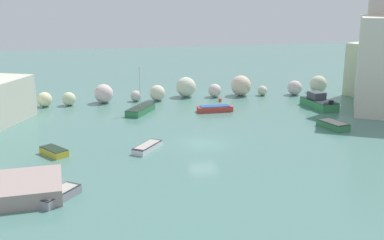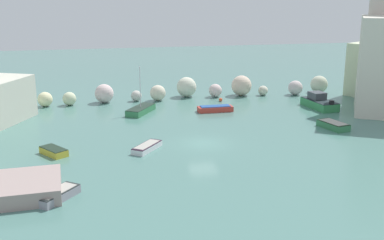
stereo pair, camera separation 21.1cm
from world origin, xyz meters
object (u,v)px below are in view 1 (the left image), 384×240
Objects in this scene: moored_boat_0 at (140,110)px; moored_boat_6 at (333,125)px; stone_dock at (0,190)px; channel_buoy at (220,100)px; moored_boat_5 at (54,152)px; moored_boat_1 at (147,147)px; moored_boat_2 at (319,102)px; moored_boat_3 at (215,109)px; moored_boat_4 at (59,195)px.

moored_boat_0 reaches higher than moored_boat_6.
stone_dock is 33.43m from channel_buoy.
moored_boat_5 is (-19.40, -16.59, 0.08)m from channel_buoy.
moored_boat_2 is (22.02, 11.18, 0.38)m from moored_boat_1.
moored_boat_0 reaches higher than channel_buoy.
moored_boat_3 is 26.76m from moored_boat_4.
stone_dock is 2.33× the size of moored_boat_1.
moored_boat_0 is 15.59m from moored_boat_5.
moored_boat_2 reaches higher than moored_boat_3.
moored_boat_6 is at bearing -88.27° from moored_boat_0.
moored_boat_5 is (-0.74, 9.38, -0.03)m from moored_boat_4.
moored_boat_4 is at bearing 118.62° from moored_boat_2.
moored_boat_0 is 1.32× the size of moored_boat_3.
moored_boat_0 is 21.05m from moored_boat_6.
channel_buoy is 0.13× the size of moored_boat_1.
moored_boat_2 reaches higher than channel_buoy.
moored_boat_6 is at bearing 135.71° from moored_boat_3.
moored_boat_4 is at bearing -29.58° from moored_boat_5.
moored_boat_0 is (11.91, 21.00, -0.16)m from stone_dock.
moored_boat_5 is (3.04, 8.18, -0.24)m from stone_dock.
stone_dock is 31.79m from moored_boat_6.
moored_boat_2 is 31.71m from moored_boat_5.
stone_dock is 17.52× the size of channel_buoy.
channel_buoy is 20.64m from moored_boat_1.
moored_boat_6 is (9.70, -9.47, 0.03)m from moored_boat_3.
moored_boat_3 is at bearing -65.85° from moored_boat_0.
moored_boat_6 reaches higher than moored_boat_1.
moored_boat_6 reaches higher than moored_boat_4.
stone_dock is 2.73× the size of moored_boat_5.
channel_buoy is at bearing -38.13° from moored_boat_0.
moored_boat_2 is at bearing -29.47° from channel_buoy.
moored_boat_6 is (-2.83, -8.53, -0.30)m from moored_boat_2.
moored_boat_3 is at bearing 89.77° from moored_boat_5.
moored_boat_4 reaches higher than moored_boat_1.
moored_boat_1 is (-11.57, -17.09, 0.05)m from channel_buoy.
channel_buoy is 31.97m from moored_boat_4.
moored_boat_6 reaches higher than moored_boat_5.
stone_dock is 3.97m from moored_boat_4.
moored_boat_0 is 21.09m from moored_boat_2.
moored_boat_5 is at bearing 43.47° from moored_boat_4.
moored_boat_3 reaches higher than moored_boat_5.
stone_dock is 8.73m from moored_boat_5.
channel_buoy is at bearing 3.87° from moored_boat_1.
moored_boat_2 reaches higher than moored_boat_5.
channel_buoy is 0.11× the size of moored_boat_3.
channel_buoy is 16.32m from moored_boat_6.
moored_boat_2 is at bearing -16.49° from moored_boat_4.
moored_boat_5 is at bearing 177.48° from moored_boat_0.
stone_dock is 1.49× the size of moored_boat_0.
moored_boat_5 reaches higher than channel_buoy.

